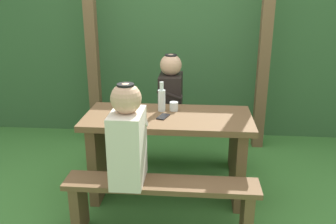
{
  "coord_description": "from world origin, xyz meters",
  "views": [
    {
      "loc": [
        0.24,
        -2.83,
        1.74
      ],
      "look_at": [
        0.0,
        0.0,
        0.77
      ],
      "focal_mm": 38.45,
      "sensor_mm": 36.0,
      "label": 1
    }
  ],
  "objects_px": {
    "picnic_table": "(168,142)",
    "bench_far": "(173,136)",
    "bottle_left": "(126,107)",
    "bench_near": "(161,197)",
    "drinking_glass": "(174,106)",
    "person_black_coat": "(171,93)",
    "cell_phone": "(163,117)",
    "bottle_right": "(162,99)",
    "person_white_shirt": "(128,138)"
  },
  "relations": [
    {
      "from": "bench_far",
      "to": "bottle_left",
      "type": "distance_m",
      "value": 0.88
    },
    {
      "from": "picnic_table",
      "to": "bench_far",
      "type": "bearing_deg",
      "value": 90.0
    },
    {
      "from": "picnic_table",
      "to": "person_black_coat",
      "type": "bearing_deg",
      "value": 92.18
    },
    {
      "from": "picnic_table",
      "to": "cell_phone",
      "type": "height_order",
      "value": "cell_phone"
    },
    {
      "from": "picnic_table",
      "to": "bench_far",
      "type": "height_order",
      "value": "picnic_table"
    },
    {
      "from": "person_black_coat",
      "to": "bottle_right",
      "type": "height_order",
      "value": "person_black_coat"
    },
    {
      "from": "bench_far",
      "to": "bench_near",
      "type": "bearing_deg",
      "value": -90.0
    },
    {
      "from": "bench_near",
      "to": "cell_phone",
      "type": "bearing_deg",
      "value": 93.89
    },
    {
      "from": "bench_far",
      "to": "person_white_shirt",
      "type": "height_order",
      "value": "person_white_shirt"
    },
    {
      "from": "person_black_coat",
      "to": "bottle_left",
      "type": "bearing_deg",
      "value": -116.95
    },
    {
      "from": "picnic_table",
      "to": "cell_phone",
      "type": "bearing_deg",
      "value": -128.22
    },
    {
      "from": "drinking_glass",
      "to": "bench_near",
      "type": "bearing_deg",
      "value": -93.15
    },
    {
      "from": "bottle_right",
      "to": "picnic_table",
      "type": "bearing_deg",
      "value": -61.35
    },
    {
      "from": "drinking_glass",
      "to": "bottle_right",
      "type": "relative_size",
      "value": 0.3
    },
    {
      "from": "bench_near",
      "to": "bottle_left",
      "type": "height_order",
      "value": "bottle_left"
    },
    {
      "from": "person_white_shirt",
      "to": "bottle_left",
      "type": "bearing_deg",
      "value": 102.4
    },
    {
      "from": "drinking_glass",
      "to": "cell_phone",
      "type": "distance_m",
      "value": 0.2
    },
    {
      "from": "person_white_shirt",
      "to": "bottle_right",
      "type": "height_order",
      "value": "person_white_shirt"
    },
    {
      "from": "picnic_table",
      "to": "bench_far",
      "type": "relative_size",
      "value": 1.0
    },
    {
      "from": "bench_near",
      "to": "person_black_coat",
      "type": "xyz_separation_m",
      "value": [
        -0.02,
        1.15,
        0.46
      ]
    },
    {
      "from": "person_black_coat",
      "to": "bench_far",
      "type": "bearing_deg",
      "value": 8.68
    },
    {
      "from": "bench_far",
      "to": "bottle_left",
      "type": "xyz_separation_m",
      "value": [
        -0.34,
        -0.64,
        0.51
      ]
    },
    {
      "from": "drinking_glass",
      "to": "bottle_left",
      "type": "relative_size",
      "value": 0.36
    },
    {
      "from": "drinking_glass",
      "to": "person_white_shirt",
      "type": "bearing_deg",
      "value": -110.88
    },
    {
      "from": "bench_near",
      "to": "person_white_shirt",
      "type": "relative_size",
      "value": 1.95
    },
    {
      "from": "person_black_coat",
      "to": "bottle_right",
      "type": "distance_m",
      "value": 0.46
    },
    {
      "from": "picnic_table",
      "to": "drinking_glass",
      "type": "xyz_separation_m",
      "value": [
        0.04,
        0.14,
        0.28
      ]
    },
    {
      "from": "person_black_coat",
      "to": "bottle_left",
      "type": "xyz_separation_m",
      "value": [
        -0.32,
        -0.63,
        0.05
      ]
    },
    {
      "from": "bench_near",
      "to": "cell_phone",
      "type": "distance_m",
      "value": 0.68
    },
    {
      "from": "bench_far",
      "to": "bottle_right",
      "type": "xyz_separation_m",
      "value": [
        -0.06,
        -0.46,
        0.53
      ]
    },
    {
      "from": "person_black_coat",
      "to": "drinking_glass",
      "type": "xyz_separation_m",
      "value": [
        0.06,
        -0.43,
        0.01
      ]
    },
    {
      "from": "picnic_table",
      "to": "cell_phone",
      "type": "distance_m",
      "value": 0.25
    },
    {
      "from": "drinking_glass",
      "to": "bottle_right",
      "type": "bearing_deg",
      "value": -169.31
    },
    {
      "from": "drinking_glass",
      "to": "cell_phone",
      "type": "height_order",
      "value": "drinking_glass"
    },
    {
      "from": "person_black_coat",
      "to": "drinking_glass",
      "type": "distance_m",
      "value": 0.44
    },
    {
      "from": "bottle_left",
      "to": "bench_near",
      "type": "bearing_deg",
      "value": -56.23
    },
    {
      "from": "picnic_table",
      "to": "person_white_shirt",
      "type": "xyz_separation_m",
      "value": [
        -0.23,
        -0.57,
        0.27
      ]
    },
    {
      "from": "bottle_right",
      "to": "bottle_left",
      "type": "bearing_deg",
      "value": -147.26
    },
    {
      "from": "drinking_glass",
      "to": "bottle_left",
      "type": "height_order",
      "value": "bottle_left"
    },
    {
      "from": "bench_near",
      "to": "person_black_coat",
      "type": "height_order",
      "value": "person_black_coat"
    },
    {
      "from": "person_white_shirt",
      "to": "bottle_right",
      "type": "xyz_separation_m",
      "value": [
        0.17,
        0.69,
        0.08
      ]
    },
    {
      "from": "person_white_shirt",
      "to": "bottle_right",
      "type": "bearing_deg",
      "value": 76.41
    },
    {
      "from": "bottle_left",
      "to": "bottle_right",
      "type": "distance_m",
      "value": 0.33
    },
    {
      "from": "bench_far",
      "to": "person_white_shirt",
      "type": "distance_m",
      "value": 1.26
    },
    {
      "from": "picnic_table",
      "to": "bench_far",
      "type": "xyz_separation_m",
      "value": [
        0.0,
        0.57,
        -0.19
      ]
    },
    {
      "from": "person_black_coat",
      "to": "cell_phone",
      "type": "height_order",
      "value": "person_black_coat"
    },
    {
      "from": "bench_near",
      "to": "cell_phone",
      "type": "xyz_separation_m",
      "value": [
        -0.04,
        0.53,
        0.43
      ]
    },
    {
      "from": "bottle_left",
      "to": "cell_phone",
      "type": "distance_m",
      "value": 0.32
    },
    {
      "from": "person_black_coat",
      "to": "cell_phone",
      "type": "relative_size",
      "value": 5.14
    },
    {
      "from": "bench_near",
      "to": "person_white_shirt",
      "type": "height_order",
      "value": "person_white_shirt"
    }
  ]
}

